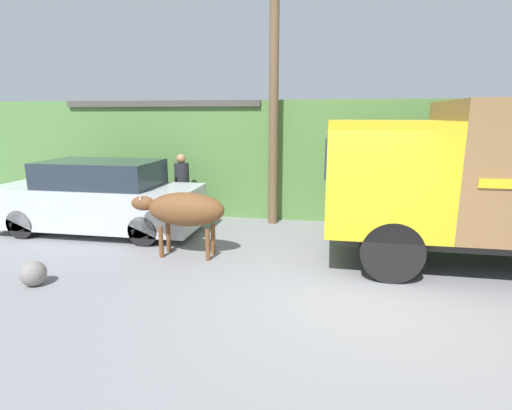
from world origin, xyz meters
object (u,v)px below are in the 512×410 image
object	(u,v)px
brown_cow	(184,210)
utility_pole	(274,78)
roadside_rock	(33,273)
parked_suv	(99,199)
pedestrian_on_hill	(182,185)

from	to	relation	value
brown_cow	utility_pole	size ratio (longest dim) A/B	0.27
brown_cow	roadside_rock	size ratio (longest dim) A/B	4.61
brown_cow	utility_pole	distance (m)	4.07
parked_suv	roadside_rock	distance (m)	3.11
parked_suv	pedestrian_on_hill	size ratio (longest dim) A/B	2.71
brown_cow	utility_pole	xyz separation A→B (m)	(1.36, 2.77, 2.66)
parked_suv	utility_pole	world-z (taller)	utility_pole
parked_suv	utility_pole	bearing A→B (deg)	21.52
roadside_rock	brown_cow	bearing A→B (deg)	43.24
parked_suv	pedestrian_on_hill	xyz separation A→B (m)	(1.55, 1.35, 0.14)
pedestrian_on_hill	utility_pole	size ratio (longest dim) A/B	0.25
parked_suv	pedestrian_on_hill	bearing A→B (deg)	40.46
parked_suv	utility_pole	distance (m)	5.03
pedestrian_on_hill	roadside_rock	world-z (taller)	pedestrian_on_hill
parked_suv	roadside_rock	world-z (taller)	parked_suv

